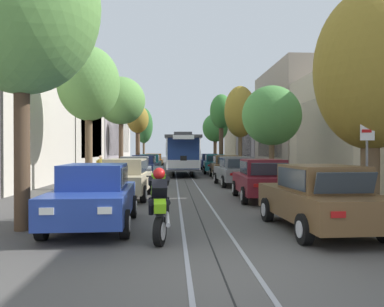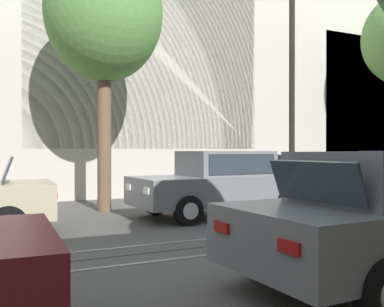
# 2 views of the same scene
# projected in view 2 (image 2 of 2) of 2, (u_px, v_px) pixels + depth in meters

# --- Properties ---
(building_facade_left) EXTENTS (5.84, 59.43, 10.99)m
(building_facade_left) POSITION_uv_depth(u_px,v_px,m) (361.00, 83.00, 22.48)
(building_facade_left) COLOR gray
(building_facade_left) RESTS_ON ground
(parked_car_grey_mid_left) EXTENTS (2.12, 4.41, 1.58)m
(parked_car_grey_mid_left) POSITION_uv_depth(u_px,v_px,m) (221.00, 183.00, 10.61)
(parked_car_grey_mid_left) COLOR slate
(parked_car_grey_mid_left) RESTS_ON ground
(street_tree_kerb_left_second) EXTENTS (3.06, 3.09, 7.08)m
(street_tree_kerb_left_second) POSITION_uv_depth(u_px,v_px,m) (104.00, 13.00, 11.37)
(street_tree_kerb_left_second) COLOR brown
(street_tree_kerb_left_second) RESTS_ON ground
(pedestrian_on_left_pavement) EXTENTS (0.55, 0.42, 1.61)m
(pedestrian_on_left_pavement) POSITION_uv_depth(u_px,v_px,m) (253.00, 172.00, 13.77)
(pedestrian_on_left_pavement) COLOR #282D38
(pedestrian_on_left_pavement) RESTS_ON ground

